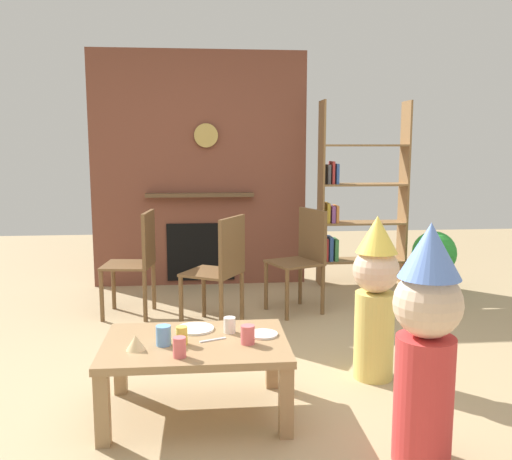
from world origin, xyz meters
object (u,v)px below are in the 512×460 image
(paper_cup_far_left, at_px, (230,325))
(paper_cup_far_right, at_px, (248,335))
(birthday_cake_slice, at_px, (136,342))
(child_in_pink, at_px, (375,294))
(potted_plant_tall, at_px, (434,259))
(dining_chair_middle, at_px, (222,265))
(paper_cup_near_right, at_px, (164,335))
(paper_cup_center, at_px, (179,347))
(dining_chair_right, at_px, (303,254))
(paper_plate_rear, at_px, (263,334))
(child_with_cone_hat, at_px, (426,339))
(bookshelf, at_px, (356,202))
(coffee_table, at_px, (196,352))
(dining_chair_left, at_px, (138,257))
(paper_plate_front, at_px, (195,329))
(paper_cup_near_left, at_px, (182,335))

(paper_cup_far_left, xyz_separation_m, paper_cup_far_right, (0.09, -0.19, 0.01))
(birthday_cake_slice, height_order, child_in_pink, child_in_pink)
(paper_cup_far_left, bearing_deg, potted_plant_tall, 46.07)
(paper_cup_far_right, distance_m, dining_chair_middle, 1.51)
(paper_cup_near_right, bearing_deg, potted_plant_tall, 43.73)
(child_in_pink, bearing_deg, potted_plant_tall, -140.62)
(paper_cup_center, bearing_deg, potted_plant_tall, 46.86)
(paper_cup_near_right, xyz_separation_m, birthday_cake_slice, (-0.14, -0.06, -0.01))
(birthday_cake_slice, bearing_deg, dining_chair_middle, 72.35)
(paper_cup_center, relative_size, dining_chair_right, 0.11)
(paper_plate_rear, bearing_deg, paper_cup_near_right, -169.01)
(birthday_cake_slice, relative_size, dining_chair_middle, 0.11)
(dining_chair_right, bearing_deg, paper_cup_center, 41.72)
(paper_cup_far_right, bearing_deg, potted_plant_tall, 49.57)
(child_with_cone_hat, bearing_deg, bookshelf, -71.37)
(dining_chair_middle, bearing_deg, coffee_table, 112.44)
(bookshelf, bearing_deg, paper_cup_far_right, -115.55)
(dining_chair_right, bearing_deg, paper_cup_far_left, 44.46)
(paper_cup_far_left, bearing_deg, child_with_cone_hat, -38.80)
(potted_plant_tall, bearing_deg, paper_cup_far_left, -133.93)
(dining_chair_left, bearing_deg, child_in_pink, 144.23)
(bookshelf, relative_size, paper_cup_center, 18.63)
(paper_cup_center, bearing_deg, dining_chair_right, 64.40)
(paper_plate_front, bearing_deg, child_in_pink, 9.71)
(paper_cup_near_left, relative_size, paper_cup_far_right, 0.97)
(dining_chair_middle, bearing_deg, paper_cup_far_right, 123.18)
(paper_cup_near_left, distance_m, paper_cup_near_right, 0.10)
(paper_cup_far_left, height_order, paper_cup_far_right, paper_cup_far_right)
(paper_cup_far_right, height_order, paper_plate_front, paper_cup_far_right)
(paper_cup_near_right, relative_size, child_with_cone_hat, 0.09)
(paper_cup_near_left, relative_size, paper_cup_near_right, 0.92)
(paper_plate_rear, xyz_separation_m, child_in_pink, (0.73, 0.32, 0.13))
(paper_cup_near_left, relative_size, dining_chair_middle, 0.11)
(bookshelf, bearing_deg, paper_cup_far_left, -118.57)
(birthday_cake_slice, bearing_deg, paper_plate_rear, 13.41)
(paper_cup_far_left, bearing_deg, paper_cup_center, -127.57)
(paper_cup_far_right, bearing_deg, bookshelf, 64.45)
(paper_cup_center, xyz_separation_m, birthday_cake_slice, (-0.23, 0.12, -0.01))
(paper_cup_center, height_order, paper_plate_rear, paper_cup_center)
(paper_cup_far_right, bearing_deg, paper_plate_front, 137.98)
(bookshelf, height_order, dining_chair_left, bookshelf)
(child_with_cone_hat, bearing_deg, paper_cup_far_left, -10.18)
(paper_cup_center, distance_m, paper_cup_far_left, 0.43)
(paper_cup_near_left, distance_m, child_in_pink, 1.25)
(paper_cup_far_left, xyz_separation_m, child_with_cone_hat, (0.85, -0.68, 0.14))
(paper_cup_near_right, xyz_separation_m, potted_plant_tall, (2.48, 2.37, -0.12))
(paper_cup_near_left, relative_size, child_in_pink, 0.09)
(coffee_table, bearing_deg, dining_chair_left, 105.47)
(paper_cup_far_right, xyz_separation_m, potted_plant_tall, (2.03, 2.39, -0.12))
(paper_cup_far_left, distance_m, paper_plate_rear, 0.20)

